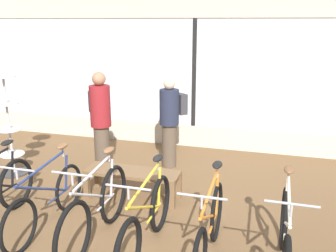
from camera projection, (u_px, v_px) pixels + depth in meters
name	position (u px, v px, depth m)	size (l,w,h in m)	color
ground_plane	(132.00, 234.00, 4.63)	(24.00, 24.00, 0.00)	brown
shop_back_wall	(195.00, 68.00, 7.45)	(12.00, 0.08, 3.20)	beige
bicycle_left	(47.00, 201.00, 4.67)	(0.46, 1.72, 1.01)	black
bicycle_center_left	(96.00, 210.00, 4.38)	(0.46, 1.77, 1.06)	black
bicycle_center_right	(146.00, 222.00, 4.17)	(0.46, 1.77, 1.03)	black
bicycle_right	(209.00, 231.00, 3.97)	(0.46, 1.75, 1.03)	black
bicycle_far_right	(285.00, 239.00, 3.81)	(0.46, 1.76, 1.04)	black
accessory_rack	(10.00, 133.00, 6.28)	(0.48, 0.48, 1.78)	#333333
display_bench	(132.00, 175.00, 5.51)	(1.40, 0.44, 0.42)	brown
customer_near_rack	(170.00, 120.00, 6.58)	(0.54, 0.55, 1.61)	brown
customer_by_window	(101.00, 120.00, 6.21)	(0.54, 0.55, 1.76)	brown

